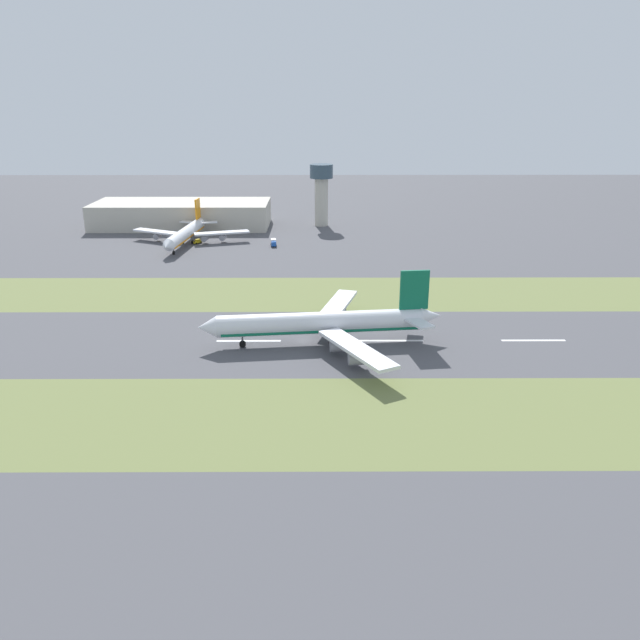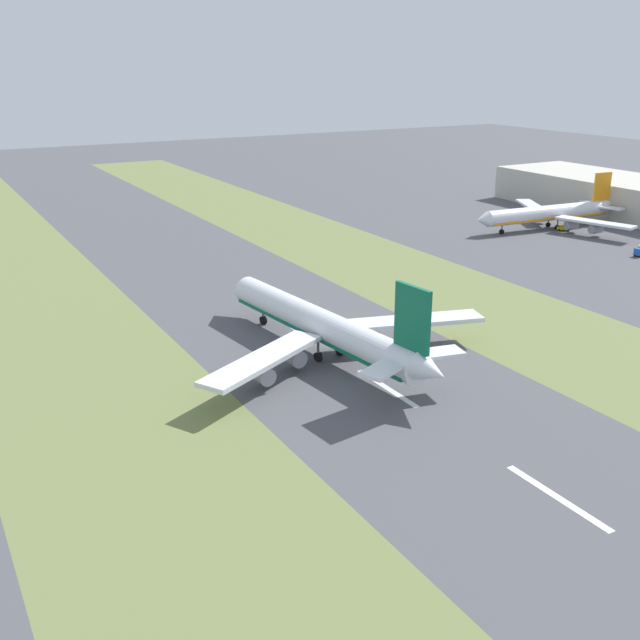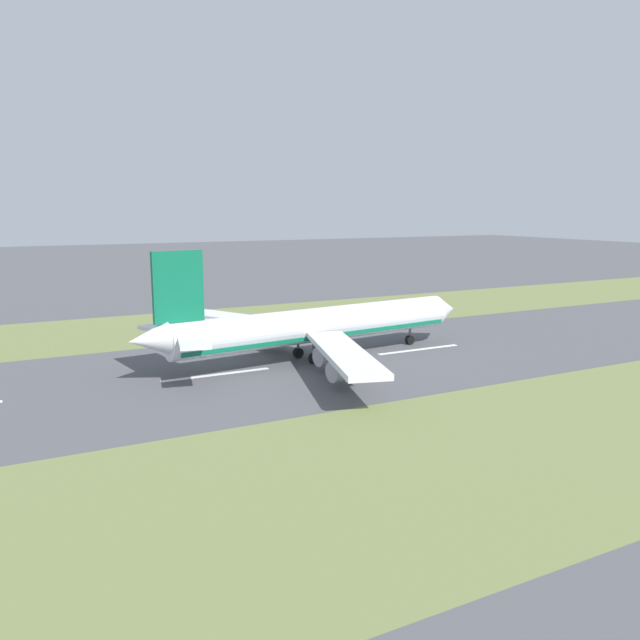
# 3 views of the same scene
# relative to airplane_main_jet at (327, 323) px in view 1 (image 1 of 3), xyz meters

# --- Properties ---
(ground_plane) EXTENTS (800.00, 800.00, 0.00)m
(ground_plane) POSITION_rel_airplane_main_jet_xyz_m (2.08, 6.39, -6.02)
(ground_plane) COLOR #4C4C51
(grass_median_west) EXTENTS (40.00, 600.00, 0.01)m
(grass_median_west) POSITION_rel_airplane_main_jet_xyz_m (-42.92, 6.39, -6.02)
(grass_median_west) COLOR olive
(grass_median_west) RESTS_ON ground
(grass_median_east) EXTENTS (40.00, 600.00, 0.01)m
(grass_median_east) POSITION_rel_airplane_main_jet_xyz_m (47.08, 6.39, -6.02)
(grass_median_east) COLOR olive
(grass_median_east) RESTS_ON ground
(centreline_dash_near) EXTENTS (1.20, 18.00, 0.01)m
(centreline_dash_near) POSITION_rel_airplane_main_jet_xyz_m (2.08, -58.11, -6.01)
(centreline_dash_near) COLOR silver
(centreline_dash_near) RESTS_ON ground
(centreline_dash_mid) EXTENTS (1.20, 18.00, 0.01)m
(centreline_dash_mid) POSITION_rel_airplane_main_jet_xyz_m (2.08, -18.11, -6.01)
(centreline_dash_mid) COLOR silver
(centreline_dash_mid) RESTS_ON ground
(centreline_dash_far) EXTENTS (1.20, 18.00, 0.01)m
(centreline_dash_far) POSITION_rel_airplane_main_jet_xyz_m (2.08, 21.89, -6.01)
(centreline_dash_far) COLOR silver
(centreline_dash_far) RESTS_ON ground
(airplane_main_jet) EXTENTS (63.76, 67.20, 20.20)m
(airplane_main_jet) POSITION_rel_airplane_main_jet_xyz_m (0.00, 0.00, 0.00)
(airplane_main_jet) COLOR silver
(airplane_main_jet) RESTS_ON ground
(terminal_building) EXTENTS (36.00, 91.14, 12.81)m
(terminal_building) POSITION_rel_airplane_main_jet_xyz_m (168.22, 73.86, 0.38)
(terminal_building) COLOR #BCB7A8
(terminal_building) RESTS_ON ground
(control_tower) EXTENTS (12.00, 12.00, 31.89)m
(control_tower) POSITION_rel_airplane_main_jet_xyz_m (169.74, 0.37, 13.64)
(control_tower) COLOR #BCB7A8
(control_tower) RESTS_ON ground
(airplane_parked_apron) EXTENTS (59.21, 56.26, 17.79)m
(airplane_parked_apron) POSITION_rel_airplane_main_jet_xyz_m (124.89, 63.17, -0.72)
(airplane_parked_apron) COLOR silver
(airplane_parked_apron) RESTS_ON ground
(service_truck) EXTENTS (6.21, 3.12, 3.10)m
(service_truck) POSITION_rel_airplane_main_jet_xyz_m (120.88, 22.68, -4.36)
(service_truck) COLOR #1E51B2
(service_truck) RESTS_ON ground
(apron_car) EXTENTS (4.44, 4.32, 2.03)m
(apron_car) POSITION_rel_airplane_main_jet_xyz_m (126.40, 58.63, -5.02)
(apron_car) COLOR gold
(apron_car) RESTS_ON ground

